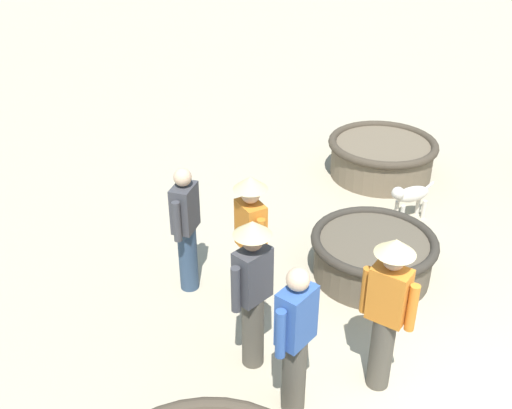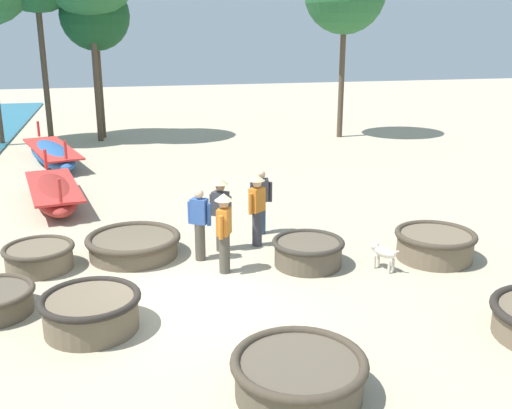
{
  "view_description": "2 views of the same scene",
  "coord_description": "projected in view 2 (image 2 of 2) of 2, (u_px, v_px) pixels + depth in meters",
  "views": [
    {
      "loc": [
        -3.44,
        1.72,
        4.41
      ],
      "look_at": [
        2.25,
        2.43,
        1.11
      ],
      "focal_mm": 42.0,
      "sensor_mm": 36.0,
      "label": 1
    },
    {
      "loc": [
        -1.04,
        -10.06,
        4.85
      ],
      "look_at": [
        1.71,
        1.97,
        1.12
      ],
      "focal_mm": 42.0,
      "sensor_mm": 36.0,
      "label": 2
    }
  ],
  "objects": [
    {
      "name": "coracle_nearest",
      "position": [
        91.0,
        311.0,
        9.82
      ],
      "size": [
        1.66,
        1.66,
        0.62
      ],
      "color": "brown",
      "rests_on": "ground"
    },
    {
      "name": "coracle_far_left",
      "position": [
        299.0,
        375.0,
        8.07
      ],
      "size": [
        1.87,
        1.87,
        0.58
      ],
      "color": "brown",
      "rests_on": "ground"
    },
    {
      "name": "fisherman_standing_left",
      "position": [
        200.0,
        223.0,
        12.61
      ],
      "size": [
        0.46,
        0.37,
        1.57
      ],
      "color": "#4C473D",
      "rests_on": "ground"
    },
    {
      "name": "ground_plane",
      "position": [
        189.0,
        299.0,
        11.01
      ],
      "size": [
        80.0,
        80.0,
        0.0
      ],
      "primitive_type": "plane",
      "color": "tan"
    },
    {
      "name": "coracle_front_left",
      "position": [
        39.0,
        256.0,
        12.28
      ],
      "size": [
        1.45,
        1.45,
        0.51
      ],
      "color": "brown",
      "rests_on": "ground"
    },
    {
      "name": "tree_leftmost",
      "position": [
        95.0,
        16.0,
        25.21
      ],
      "size": [
        2.92,
        2.92,
        6.66
      ],
      "color": "#4C3D2D",
      "rests_on": "ground"
    },
    {
      "name": "dog",
      "position": [
        383.0,
        253.0,
        12.22
      ],
      "size": [
        0.43,
        0.62,
        0.55
      ],
      "color": "beige",
      "rests_on": "ground"
    },
    {
      "name": "fisherman_standing_right",
      "position": [
        221.0,
        209.0,
        13.09
      ],
      "size": [
        0.44,
        0.38,
        1.67
      ],
      "color": "#4C473D",
      "rests_on": "ground"
    },
    {
      "name": "long_boat_ochre_hull",
      "position": [
        54.0,
        193.0,
        16.65
      ],
      "size": [
        1.96,
        4.42,
        1.21
      ],
      "color": "maroon",
      "rests_on": "ground"
    },
    {
      "name": "coracle_center",
      "position": [
        435.0,
        244.0,
        12.81
      ],
      "size": [
        1.72,
        1.72,
        0.61
      ],
      "color": "brown",
      "rests_on": "ground"
    },
    {
      "name": "coracle_far_right",
      "position": [
        308.0,
        251.0,
        12.47
      ],
      "size": [
        1.51,
        1.51,
        0.56
      ],
      "color": "brown",
      "rests_on": "ground"
    },
    {
      "name": "fisherman_crouching",
      "position": [
        261.0,
        200.0,
        14.21
      ],
      "size": [
        0.52,
        0.28,
        1.57
      ],
      "color": "#2D425B",
      "rests_on": "ground"
    },
    {
      "name": "coracle_front_right",
      "position": [
        133.0,
        244.0,
        12.99
      ],
      "size": [
        2.05,
        2.05,
        0.48
      ],
      "color": "brown",
      "rests_on": "ground"
    },
    {
      "name": "long_boat_white_hull",
      "position": [
        52.0,
        154.0,
        21.63
      ],
      "size": [
        2.6,
        5.26,
        1.21
      ],
      "color": "#285693",
      "rests_on": "ground"
    },
    {
      "name": "fisherman_with_hat",
      "position": [
        224.0,
        228.0,
        11.91
      ],
      "size": [
        0.36,
        0.48,
        1.67
      ],
      "color": "#4C473D",
      "rests_on": "ground"
    },
    {
      "name": "fisherman_hauling",
      "position": [
        257.0,
        205.0,
        13.4
      ],
      "size": [
        0.45,
        0.38,
        1.67
      ],
      "color": "#383842",
      "rests_on": "ground"
    }
  ]
}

